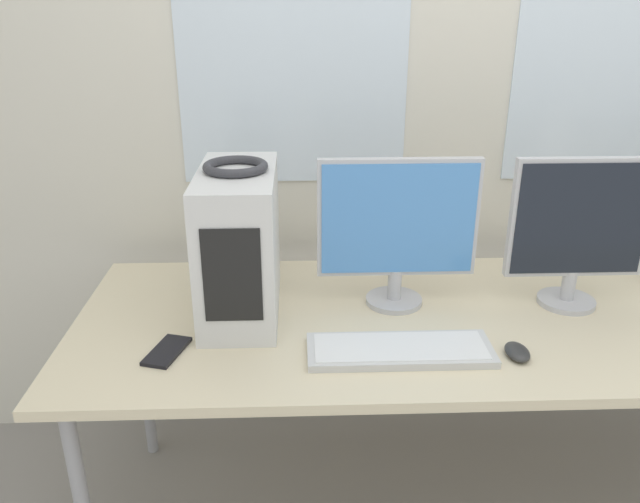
# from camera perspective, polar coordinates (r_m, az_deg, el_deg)

# --- Properties ---
(wall_back) EXTENTS (8.00, 0.07, 2.70)m
(wall_back) POSITION_cam_1_polar(r_m,az_deg,el_deg) (2.21, 12.46, 15.54)
(wall_back) COLOR beige
(wall_back) RESTS_ON ground_plane
(desk) EXTENTS (2.36, 0.83, 0.74)m
(desk) POSITION_cam_1_polar(r_m,az_deg,el_deg) (1.90, 14.73, -6.71)
(desk) COLOR beige
(desk) RESTS_ON ground_plane
(pc_tower) EXTENTS (0.21, 0.45, 0.42)m
(pc_tower) POSITION_cam_1_polar(r_m,az_deg,el_deg) (1.78, -7.37, 0.77)
(pc_tower) COLOR silver
(pc_tower) RESTS_ON desk
(headphones) EXTENTS (0.18, 0.18, 0.02)m
(headphones) POSITION_cam_1_polar(r_m,az_deg,el_deg) (1.71, -7.73, 7.71)
(headphones) COLOR #333338
(headphones) RESTS_ON pc_tower
(monitor_main) EXTENTS (0.46, 0.17, 0.44)m
(monitor_main) POSITION_cam_1_polar(r_m,az_deg,el_deg) (1.80, 7.11, 2.25)
(monitor_main) COLOR #B7B7BC
(monitor_main) RESTS_ON desk
(monitor_right_near) EXTENTS (0.40, 0.17, 0.45)m
(monitor_right_near) POSITION_cam_1_polar(r_m,az_deg,el_deg) (1.93, 22.55, 1.99)
(monitor_right_near) COLOR #B7B7BC
(monitor_right_near) RESTS_ON desk
(keyboard) EXTENTS (0.48, 0.17, 0.02)m
(keyboard) POSITION_cam_1_polar(r_m,az_deg,el_deg) (1.64, 7.32, -8.91)
(keyboard) COLOR silver
(keyboard) RESTS_ON desk
(mouse) EXTENTS (0.06, 0.09, 0.03)m
(mouse) POSITION_cam_1_polar(r_m,az_deg,el_deg) (1.69, 17.58, -8.73)
(mouse) COLOR #2D2D2D
(mouse) RESTS_ON desk
(cell_phone) EXTENTS (0.11, 0.16, 0.01)m
(cell_phone) POSITION_cam_1_polar(r_m,az_deg,el_deg) (1.68, -13.82, -8.83)
(cell_phone) COLOR black
(cell_phone) RESTS_ON desk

